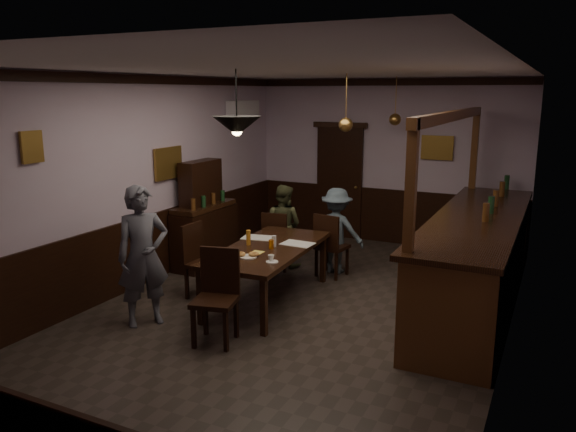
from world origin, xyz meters
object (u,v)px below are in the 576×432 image
Objects in this scene: chair_far_left at (276,238)px; chair_near at (217,291)px; chair_side at (200,257)px; sideboard at (204,224)px; chair_far_right at (330,243)px; person_seated_right at (336,231)px; pendant_brass_mid at (346,125)px; person_standing at (143,256)px; pendant_iron at (237,126)px; person_seated_left at (283,225)px; dining_table at (268,252)px; pendant_brass_far at (395,120)px; soda_can at (271,244)px; bar_counter at (476,258)px; coffee_cup at (271,258)px.

chair_near is (0.57, -2.56, 0.06)m from chair_far_left.
sideboard is (-0.78, 1.26, 0.12)m from chair_side.
person_seated_right is (-0.00, 0.28, 0.13)m from chair_far_right.
pendant_brass_mid is (0.25, -0.08, 1.76)m from chair_far_right.
sideboard is (-2.06, -0.56, 0.02)m from person_seated_right.
person_standing is (-1.04, 0.01, 0.27)m from chair_near.
chair_far_right is at bearing 87.41° from person_seated_right.
sideboard reaches higher than person_seated_right.
pendant_iron reaches higher than sideboard.
person_seated_left is (-0.60, 2.84, 0.08)m from chair_near.
person_standing is 1.00× the size of sideboard.
sideboard is 2.30× the size of pendant_iron.
dining_table is 2.30× the size of chair_far_right.
person_seated_right is at bearing -106.98° from pendant_brass_far.
person_seated_left is at bearing 23.54° from sideboard.
pendant_brass_mid is (0.55, 2.53, 1.72)m from chair_near.
person_seated_left is 1.70m from soda_can.
person_seated_right is at bearing 167.17° from bar_counter.
chair_far_right reaches higher than chair_far_left.
coffee_cup is 2.72m from bar_counter.
chair_far_left is 2.02m from coffee_cup.
chair_side is 1.25× the size of pendant_brass_mid.
chair_near is at bearing -99.75° from pendant_brass_far.
person_seated_left is 0.29× the size of bar_counter.
person_standing reaches higher than sideboard.
soda_can is (-0.28, -1.35, 0.27)m from chair_far_right.
chair_side is at bearing 118.76° from chair_near.
sideboard is (-0.73, 2.32, -0.17)m from person_standing.
coffee_cup is at bearing -37.49° from sideboard.
coffee_cup is 2.33m from pendant_brass_mid.
pendant_brass_far is (0.75, 4.35, 1.72)m from chair_near.
chair_far_right is 0.31m from person_seated_right.
bar_counter reaches higher than chair_far_right.
bar_counter is (3.04, -0.44, -0.03)m from person_seated_left.
coffee_cup is (0.86, -1.80, 0.29)m from chair_far_left.
person_seated_left is 2.60m from pendant_brass_far.
pendant_brass_mid reaches higher than person_standing.
pendant_brass_mid is at bearing 67.36° from soda_can.
dining_table is 1.87m from pendant_iron.
person_seated_left is at bearing -94.33° from chair_far_left.
chair_far_left is at bearing -126.44° from pendant_brass_far.
chair_far_left is at bearing 114.61° from soda_can.
coffee_cup is 0.57m from soda_can.
pendant_brass_mid reaches higher than dining_table.
coffee_cup is at bearing -62.55° from soda_can.
chair_far_left is at bearing 112.13° from coffee_cup.
chair_near is 0.23× the size of bar_counter.
chair_side is at bearing 162.94° from coffee_cup.
sideboard is 3.04m from pendant_iron.
bar_counter reaches higher than soda_can.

